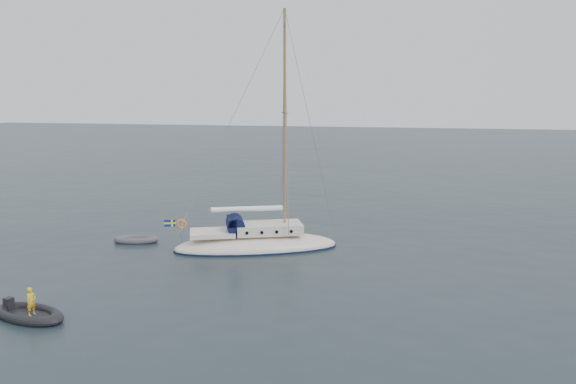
# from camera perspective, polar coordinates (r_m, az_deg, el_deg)

# --- Properties ---
(ground) EXTENTS (300.00, 300.00, 0.00)m
(ground) POSITION_cam_1_polar(r_m,az_deg,el_deg) (30.29, 1.42, -7.69)
(ground) COLOR black
(ground) RESTS_ON ground
(sailboat) EXTENTS (10.27, 3.07, 14.62)m
(sailboat) POSITION_cam_1_polar(r_m,az_deg,el_deg) (33.61, -3.24, -4.01)
(sailboat) COLOR #EFE2CC
(sailboat) RESTS_ON ground
(dinghy) EXTENTS (2.82, 1.27, 0.40)m
(dinghy) POSITION_cam_1_polar(r_m,az_deg,el_deg) (36.67, -15.17, -4.68)
(dinghy) COLOR #535358
(dinghy) RESTS_ON ground
(rib) EXTENTS (3.56, 1.62, 1.37)m
(rib) POSITION_cam_1_polar(r_m,az_deg,el_deg) (25.91, -24.84, -11.12)
(rib) COLOR black
(rib) RESTS_ON ground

